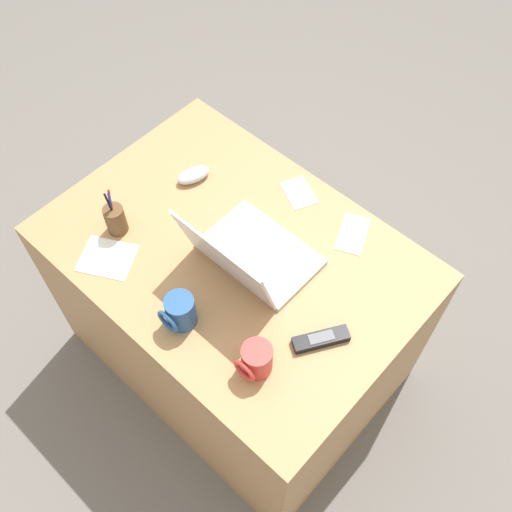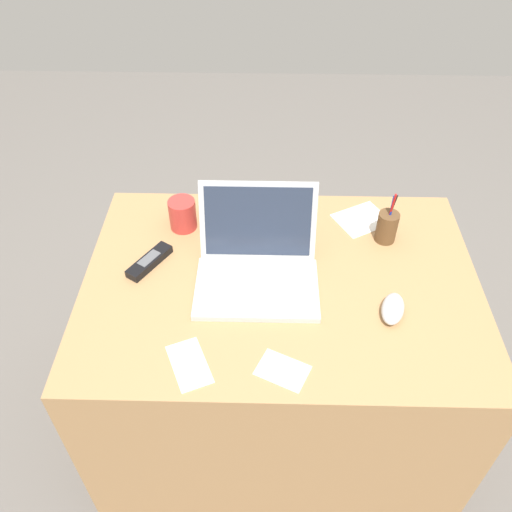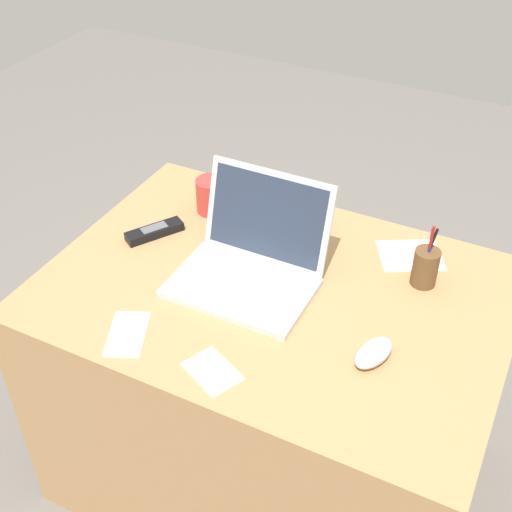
{
  "view_description": "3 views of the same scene",
  "coord_description": "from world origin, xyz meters",
  "px_view_note": "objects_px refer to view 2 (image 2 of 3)",
  "views": [
    {
      "loc": [
        -0.74,
        0.7,
        2.26
      ],
      "look_at": [
        -0.08,
        -0.02,
        0.78
      ],
      "focal_mm": 41.88,
      "sensor_mm": 36.0,
      "label": 1
    },
    {
      "loc": [
        -0.05,
        -1.07,
        1.85
      ],
      "look_at": [
        -0.07,
        -0.01,
        0.85
      ],
      "focal_mm": 37.51,
      "sensor_mm": 36.0,
      "label": 2
    },
    {
      "loc": [
        0.53,
        -1.17,
        1.84
      ],
      "look_at": [
        -0.06,
        0.02,
        0.81
      ],
      "focal_mm": 47.77,
      "sensor_mm": 36.0,
      "label": 3
    }
  ],
  "objects_px": {
    "cordless_phone": "(150,261)",
    "pen_holder": "(387,226)",
    "laptop": "(257,265)",
    "coffee_mug_tall": "(263,206)",
    "computer_mouse": "(393,309)",
    "coffee_mug_white": "(183,213)"
  },
  "relations": [
    {
      "from": "laptop",
      "to": "computer_mouse",
      "type": "distance_m",
      "value": 0.39
    },
    {
      "from": "coffee_mug_tall",
      "to": "pen_holder",
      "type": "relative_size",
      "value": 0.6
    },
    {
      "from": "laptop",
      "to": "pen_holder",
      "type": "relative_size",
      "value": 1.91
    },
    {
      "from": "pen_holder",
      "to": "coffee_mug_tall",
      "type": "bearing_deg",
      "value": 166.84
    },
    {
      "from": "laptop",
      "to": "cordless_phone",
      "type": "relative_size",
      "value": 2.17
    },
    {
      "from": "computer_mouse",
      "to": "cordless_phone",
      "type": "bearing_deg",
      "value": -177.4
    },
    {
      "from": "coffee_mug_white",
      "to": "computer_mouse",
      "type": "bearing_deg",
      "value": -30.3
    },
    {
      "from": "coffee_mug_tall",
      "to": "cordless_phone",
      "type": "bearing_deg",
      "value": -146.56
    },
    {
      "from": "cordless_phone",
      "to": "pen_holder",
      "type": "height_order",
      "value": "pen_holder"
    },
    {
      "from": "laptop",
      "to": "computer_mouse",
      "type": "height_order",
      "value": "laptop"
    },
    {
      "from": "laptop",
      "to": "computer_mouse",
      "type": "bearing_deg",
      "value": -18.85
    },
    {
      "from": "laptop",
      "to": "coffee_mug_tall",
      "type": "distance_m",
      "value": 0.27
    },
    {
      "from": "laptop",
      "to": "cordless_phone",
      "type": "bearing_deg",
      "value": 171.19
    },
    {
      "from": "coffee_mug_white",
      "to": "coffee_mug_tall",
      "type": "height_order",
      "value": "coffee_mug_tall"
    },
    {
      "from": "coffee_mug_white",
      "to": "pen_holder",
      "type": "height_order",
      "value": "pen_holder"
    },
    {
      "from": "computer_mouse",
      "to": "cordless_phone",
      "type": "distance_m",
      "value": 0.71
    },
    {
      "from": "coffee_mug_tall",
      "to": "cordless_phone",
      "type": "relative_size",
      "value": 0.68
    },
    {
      "from": "cordless_phone",
      "to": "pen_holder",
      "type": "xyz_separation_m",
      "value": [
        0.71,
        0.13,
        0.04
      ]
    },
    {
      "from": "laptop",
      "to": "pen_holder",
      "type": "bearing_deg",
      "value": 24.48
    },
    {
      "from": "pen_holder",
      "to": "computer_mouse",
      "type": "bearing_deg",
      "value": -94.83
    },
    {
      "from": "computer_mouse",
      "to": "coffee_mug_white",
      "type": "bearing_deg",
      "value": 166.59
    },
    {
      "from": "computer_mouse",
      "to": "coffee_mug_tall",
      "type": "bearing_deg",
      "value": 148.98
    }
  ]
}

